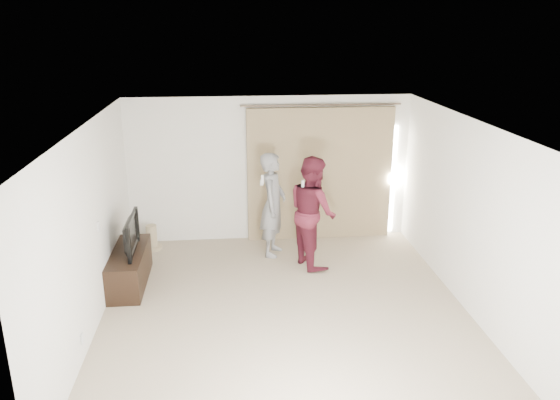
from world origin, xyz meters
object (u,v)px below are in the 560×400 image
(tv, at_px, (126,234))
(person_man, at_px, (273,205))
(tv_console, at_px, (129,268))
(person_woman, at_px, (313,211))

(tv, xyz_separation_m, person_man, (2.26, 0.94, 0.08))
(tv_console, bearing_deg, person_man, 22.52)
(tv, bearing_deg, tv_console, -0.00)
(tv, height_order, person_man, person_man)
(person_man, bearing_deg, tv_console, -157.48)
(tv_console, height_order, tv, tv)
(person_man, height_order, person_woman, person_woman)
(person_woman, bearing_deg, tv_console, -170.52)
(tv_console, xyz_separation_m, person_man, (2.26, 0.94, 0.62))
(tv_console, distance_m, person_woman, 2.97)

